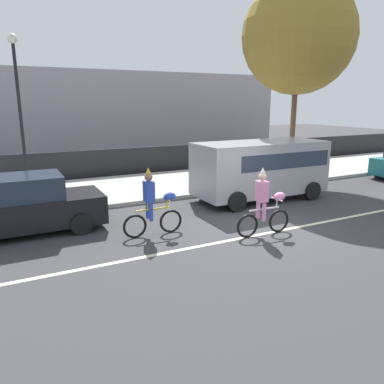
{
  "coord_description": "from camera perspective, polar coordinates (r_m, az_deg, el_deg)",
  "views": [
    {
      "loc": [
        -6.68,
        -8.42,
        3.6
      ],
      "look_at": [
        -1.74,
        1.2,
        1.0
      ],
      "focal_mm": 35.0,
      "sensor_mm": 36.0,
      "label": 1
    }
  ],
  "objects": [
    {
      "name": "ground_plane",
      "position": [
        11.34,
        10.72,
        -5.24
      ],
      "size": [
        80.0,
        80.0,
        0.0
      ],
      "primitive_type": "plane",
      "color": "#38383A"
    },
    {
      "name": "road_centre_line",
      "position": [
        10.97,
        12.32,
        -5.94
      ],
      "size": [
        36.0,
        0.14,
        0.01
      ],
      "primitive_type": "cube",
      "color": "beige",
      "rests_on": "ground"
    },
    {
      "name": "sidewalk_curb",
      "position": [
        16.72,
        -2.98,
        1.34
      ],
      "size": [
        60.0,
        5.0,
        0.15
      ],
      "primitive_type": "cube",
      "color": "#ADAAA3",
      "rests_on": "ground"
    },
    {
      "name": "fence_line",
      "position": [
        19.25,
        -6.57,
        4.78
      ],
      "size": [
        40.0,
        0.08,
        1.4
      ],
      "primitive_type": "cube",
      "color": "black",
      "rests_on": "ground"
    },
    {
      "name": "building_backdrop",
      "position": [
        26.73,
        -18.94,
        10.95
      ],
      "size": [
        28.0,
        8.0,
        5.46
      ],
      "primitive_type": "cube",
      "color": "#99939E",
      "rests_on": "ground"
    },
    {
      "name": "parade_cyclist_cobalt",
      "position": [
        10.27,
        -5.93,
        -2.14
      ],
      "size": [
        1.72,
        0.5,
        1.92
      ],
      "color": "black",
      "rests_on": "ground"
    },
    {
      "name": "parade_cyclist_pink",
      "position": [
        10.43,
        11.02,
        -2.07
      ],
      "size": [
        1.72,
        0.5,
        1.92
      ],
      "color": "black",
      "rests_on": "ground"
    },
    {
      "name": "parked_van_grey",
      "position": [
        14.28,
        10.6,
        3.94
      ],
      "size": [
        5.0,
        2.22,
        2.18
      ],
      "color": "#99999E",
      "rests_on": "ground"
    },
    {
      "name": "parked_car_black",
      "position": [
        11.44,
        -23.9,
        -1.94
      ],
      "size": [
        4.1,
        1.92,
        1.64
      ],
      "color": "black",
      "rests_on": "ground"
    },
    {
      "name": "street_lamp_post",
      "position": [
        15.73,
        -25.0,
        13.71
      ],
      "size": [
        0.36,
        0.36,
        5.86
      ],
      "color": "black",
      "rests_on": "sidewalk_curb"
    },
    {
      "name": "street_tree_near_lamp",
      "position": [
        18.25,
        15.91,
        21.78
      ],
      "size": [
        4.95,
        4.95,
        8.7
      ],
      "color": "brown",
      "rests_on": "sidewalk_curb"
    }
  ]
}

